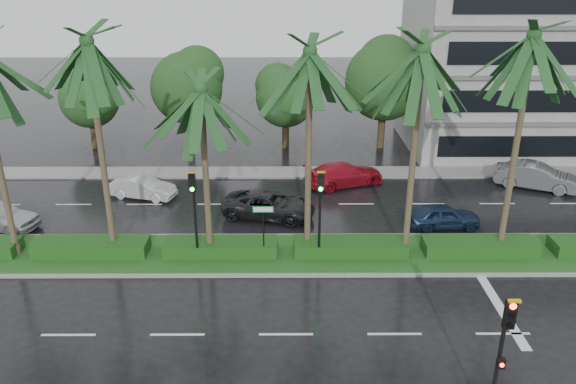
{
  "coord_description": "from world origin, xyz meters",
  "views": [
    {
      "loc": [
        -0.01,
        -22.09,
        12.68
      ],
      "look_at": [
        0.1,
        1.5,
        3.0
      ],
      "focal_mm": 35.0,
      "sensor_mm": 36.0,
      "label": 1
    }
  ],
  "objects_px": {
    "street_sign": "(263,219)",
    "car_grey": "(536,176)",
    "car_darkgrey": "(269,205)",
    "signal_near": "(501,356)",
    "car_white": "(143,187)",
    "car_red": "(344,174)",
    "signal_median_left": "(194,203)",
    "car_blue": "(443,216)"
  },
  "relations": [
    {
      "from": "street_sign",
      "to": "car_grey",
      "type": "distance_m",
      "value": 18.4
    },
    {
      "from": "car_darkgrey",
      "to": "car_blue",
      "type": "distance_m",
      "value": 9.09
    },
    {
      "from": "car_red",
      "to": "car_grey",
      "type": "relative_size",
      "value": 1.04
    },
    {
      "from": "signal_median_left",
      "to": "street_sign",
      "type": "distance_m",
      "value": 3.13
    },
    {
      "from": "car_white",
      "to": "car_blue",
      "type": "distance_m",
      "value": 16.83
    },
    {
      "from": "street_sign",
      "to": "car_blue",
      "type": "bearing_deg",
      "value": 21.16
    },
    {
      "from": "signal_near",
      "to": "signal_median_left",
      "type": "relative_size",
      "value": 1.0
    },
    {
      "from": "car_darkgrey",
      "to": "car_grey",
      "type": "relative_size",
      "value": 1.05
    },
    {
      "from": "car_white",
      "to": "car_red",
      "type": "height_order",
      "value": "car_red"
    },
    {
      "from": "signal_near",
      "to": "car_white",
      "type": "distance_m",
      "value": 22.57
    },
    {
      "from": "car_white",
      "to": "signal_median_left",
      "type": "bearing_deg",
      "value": -136.03
    },
    {
      "from": "car_white",
      "to": "car_grey",
      "type": "height_order",
      "value": "car_grey"
    },
    {
      "from": "signal_median_left",
      "to": "street_sign",
      "type": "xyz_separation_m",
      "value": [
        3.0,
        0.18,
        -0.87
      ]
    },
    {
      "from": "signal_median_left",
      "to": "street_sign",
      "type": "height_order",
      "value": "signal_median_left"
    },
    {
      "from": "car_white",
      "to": "car_blue",
      "type": "xyz_separation_m",
      "value": [
        16.35,
        -4.01,
        0.0
      ]
    },
    {
      "from": "car_darkgrey",
      "to": "car_grey",
      "type": "bearing_deg",
      "value": -62.6
    },
    {
      "from": "signal_median_left",
      "to": "car_grey",
      "type": "bearing_deg",
      "value": 25.4
    },
    {
      "from": "signal_near",
      "to": "street_sign",
      "type": "relative_size",
      "value": 1.68
    },
    {
      "from": "street_sign",
      "to": "car_blue",
      "type": "xyz_separation_m",
      "value": [
        9.09,
        3.52,
        -1.5
      ]
    },
    {
      "from": "street_sign",
      "to": "car_darkgrey",
      "type": "xyz_separation_m",
      "value": [
        0.09,
        4.82,
        -1.44
      ]
    },
    {
      "from": "car_white",
      "to": "car_darkgrey",
      "type": "bearing_deg",
      "value": -95.13
    },
    {
      "from": "signal_near",
      "to": "street_sign",
      "type": "bearing_deg",
      "value": 125.34
    },
    {
      "from": "signal_near",
      "to": "car_darkgrey",
      "type": "bearing_deg",
      "value": 115.18
    },
    {
      "from": "signal_near",
      "to": "car_white",
      "type": "xyz_separation_m",
      "value": [
        -14.25,
        17.4,
        -1.88
      ]
    },
    {
      "from": "car_darkgrey",
      "to": "signal_median_left",
      "type": "bearing_deg",
      "value": 161.44
    },
    {
      "from": "street_sign",
      "to": "car_grey",
      "type": "height_order",
      "value": "street_sign"
    },
    {
      "from": "car_blue",
      "to": "car_grey",
      "type": "xyz_separation_m",
      "value": [
        6.97,
        5.35,
        0.14
      ]
    },
    {
      "from": "street_sign",
      "to": "car_white",
      "type": "xyz_separation_m",
      "value": [
        -7.25,
        7.53,
        -1.5
      ]
    },
    {
      "from": "car_grey",
      "to": "car_darkgrey",
      "type": "bearing_deg",
      "value": 128.84
    },
    {
      "from": "signal_near",
      "to": "street_sign",
      "type": "height_order",
      "value": "signal_near"
    },
    {
      "from": "signal_median_left",
      "to": "car_blue",
      "type": "xyz_separation_m",
      "value": [
        12.09,
        3.7,
        -2.37
      ]
    },
    {
      "from": "signal_median_left",
      "to": "car_blue",
      "type": "height_order",
      "value": "signal_median_left"
    },
    {
      "from": "signal_median_left",
      "to": "street_sign",
      "type": "relative_size",
      "value": 1.68
    },
    {
      "from": "street_sign",
      "to": "car_red",
      "type": "bearing_deg",
      "value": 64.11
    },
    {
      "from": "street_sign",
      "to": "signal_near",
      "type": "bearing_deg",
      "value": -54.66
    },
    {
      "from": "signal_near",
      "to": "car_blue",
      "type": "bearing_deg",
      "value": 81.11
    },
    {
      "from": "signal_near",
      "to": "street_sign",
      "type": "distance_m",
      "value": 12.11
    },
    {
      "from": "signal_near",
      "to": "car_grey",
      "type": "xyz_separation_m",
      "value": [
        9.06,
        18.74,
        -1.73
      ]
    },
    {
      "from": "car_red",
      "to": "street_sign",
      "type": "bearing_deg",
      "value": 133.05
    },
    {
      "from": "signal_median_left",
      "to": "signal_near",
      "type": "bearing_deg",
      "value": -44.09
    },
    {
      "from": "street_sign",
      "to": "car_darkgrey",
      "type": "relative_size",
      "value": 0.53
    },
    {
      "from": "street_sign",
      "to": "car_grey",
      "type": "xyz_separation_m",
      "value": [
        16.06,
        8.87,
        -1.35
      ]
    }
  ]
}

